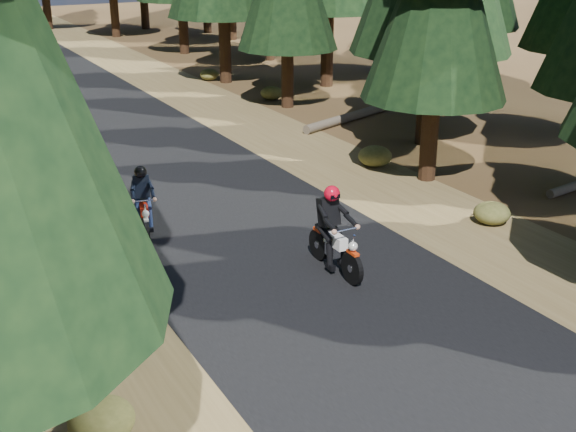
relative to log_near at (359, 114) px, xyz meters
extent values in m
plane|color=#412D17|center=(-8.36, -11.17, -0.16)|extent=(120.00, 120.00, 0.00)
cube|color=black|center=(-8.36, -6.17, -0.15)|extent=(6.00, 100.00, 0.01)
cube|color=brown|center=(-12.96, -6.17, -0.16)|extent=(3.20, 100.00, 0.01)
cube|color=brown|center=(-3.76, -6.17, -0.16)|extent=(3.20, 100.00, 0.01)
cylinder|color=black|center=(-2.31, -6.69, 2.10)|extent=(0.48, 0.48, 4.52)
cylinder|color=black|center=(-0.08, -3.77, 2.76)|extent=(0.53, 0.53, 5.84)
cylinder|color=black|center=(2.85, -0.83, 3.06)|extent=(0.56, 0.56, 6.43)
cylinder|color=black|center=(-1.39, 2.90, 2.09)|extent=(0.48, 0.48, 4.51)
cylinder|color=black|center=(2.11, 5.64, 3.08)|extent=(0.56, 0.56, 6.47)
cylinder|color=black|center=(-1.44, 8.57, 2.75)|extent=(0.53, 0.53, 5.83)
cylinder|color=black|center=(3.16, 12.98, 2.15)|extent=(0.48, 0.48, 4.61)
cylinder|color=black|center=(-0.02, 17.24, 2.72)|extent=(0.53, 0.53, 5.76)
cylinder|color=black|center=(6.64, 6.83, 2.64)|extent=(0.52, 0.52, 5.60)
cylinder|color=#4C4233|center=(0.00, 0.00, 0.00)|extent=(5.78, 2.31, 0.32)
ellipsoid|color=#474C1E|center=(-2.85, -4.99, 0.14)|extent=(0.99, 0.99, 0.59)
ellipsoid|color=#474C1E|center=(-1.91, 9.37, 0.10)|extent=(0.87, 0.87, 0.52)
ellipsoid|color=#474C1E|center=(-3.06, -9.98, 0.10)|extent=(0.86, 0.86, 0.51)
ellipsoid|color=#474C1E|center=(-1.33, 4.34, 0.11)|extent=(0.91, 0.91, 0.54)
ellipsoid|color=#474C1E|center=(-13.19, -13.16, 0.11)|extent=(0.91, 0.91, 0.54)
cube|color=black|center=(-7.67, -10.36, 1.04)|extent=(0.40, 0.25, 0.57)
sphere|color=red|center=(-7.67, -10.36, 1.46)|extent=(0.33, 0.33, 0.32)
cube|color=black|center=(-10.39, -6.65, 0.91)|extent=(0.39, 0.29, 0.51)
sphere|color=black|center=(-10.39, -6.65, 1.28)|extent=(0.34, 0.34, 0.28)
camera|label=1|loc=(-14.90, -21.40, 6.27)|focal=45.00mm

